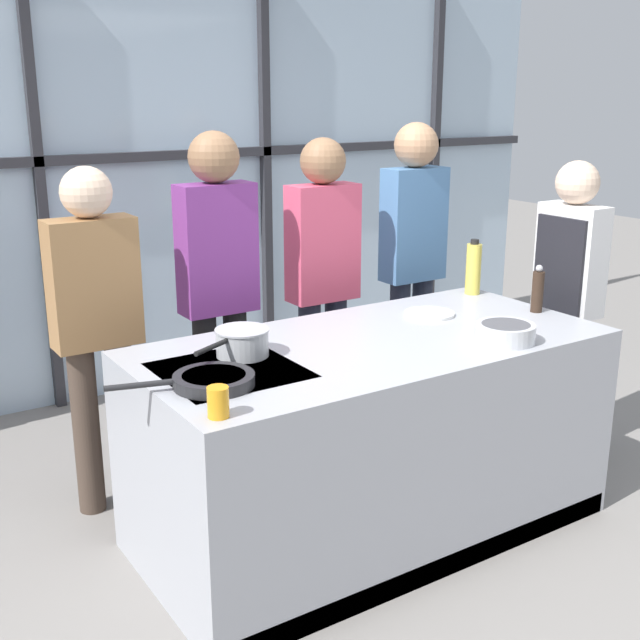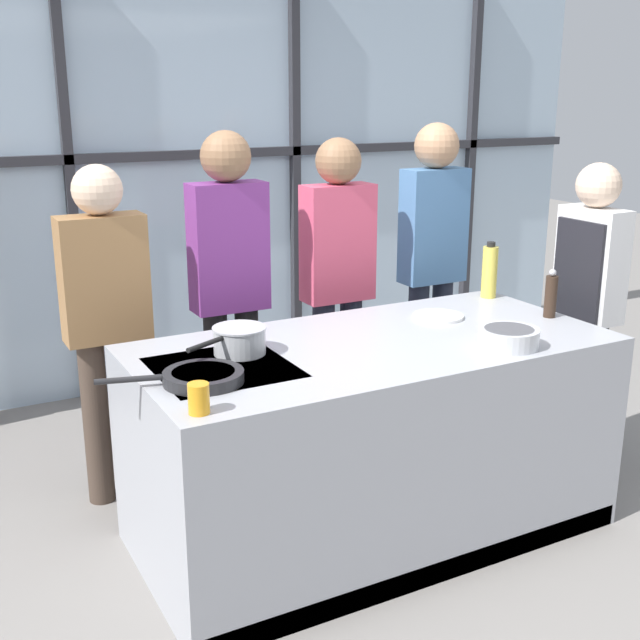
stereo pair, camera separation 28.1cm
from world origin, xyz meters
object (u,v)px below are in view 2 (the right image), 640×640
object	(u,v)px
oil_bottle	(490,271)
white_plate	(438,316)
spectator_far_right	(433,253)
pepper_grinder	(551,295)
juice_glass_near	(199,399)
frying_pan	(202,376)
spectator_center_left	(230,278)
saucepan	(239,339)
chef	(587,294)
mixing_bowl	(509,337)
spectator_center_right	(338,273)
spectator_far_left	(107,314)

from	to	relation	value
oil_bottle	white_plate	bearing A→B (deg)	-157.17
spectator_far_right	pepper_grinder	size ratio (longest dim) A/B	7.62
juice_glass_near	frying_pan	bearing A→B (deg)	68.22
spectator_center_left	saucepan	xyz separation A→B (m)	(-0.26, -0.74, -0.07)
oil_bottle	juice_glass_near	bearing A→B (deg)	-157.73
chef	oil_bottle	size ratio (longest dim) A/B	5.50
chef	oil_bottle	distance (m)	0.52
spectator_far_right	pepper_grinder	distance (m)	0.93
white_plate	mixing_bowl	world-z (taller)	mixing_bowl
pepper_grinder	spectator_center_right	bearing A→B (deg)	124.28
chef	spectator_center_left	size ratio (longest dim) A/B	0.91
spectator_far_left	mixing_bowl	bearing A→B (deg)	139.51
spectator_far_left	frying_pan	xyz separation A→B (m)	(0.11, -0.99, -0.01)
spectator_center_left	white_plate	world-z (taller)	spectator_center_left
spectator_center_left	spectator_center_right	size ratio (longest dim) A/B	1.03
spectator_far_right	mixing_bowl	distance (m)	1.28
spectator_far_left	juice_glass_near	bearing A→B (deg)	89.85
frying_pan	oil_bottle	xyz separation A→B (m)	(1.76, 0.49, 0.11)
spectator_far_left	white_plate	size ratio (longest dim) A/B	6.80
spectator_center_right	saucepan	distance (m)	1.15
spectator_center_left	frying_pan	bearing A→B (deg)	62.46
chef	spectator_center_right	bearing A→B (deg)	53.67
juice_glass_near	spectator_far_right	bearing A→B (deg)	34.04
chef	spectator_center_right	distance (m)	1.30
chef	frying_pan	world-z (taller)	chef
spectator_far_right	white_plate	distance (m)	0.84
juice_glass_near	pepper_grinder	bearing A→B (deg)	9.96
spectator_center_left	spectator_far_right	distance (m)	1.24
spectator_center_left	mixing_bowl	xyz separation A→B (m)	(0.77, -1.19, -0.09)
white_plate	pepper_grinder	distance (m)	0.54
mixing_bowl	spectator_far_left	bearing A→B (deg)	139.51
chef	mixing_bowl	world-z (taller)	chef
spectator_far_right	juice_glass_near	world-z (taller)	spectator_far_right
chef	frying_pan	distance (m)	2.19
spectator_far_left	spectator_center_right	distance (m)	1.24
chef	juice_glass_near	size ratio (longest dim) A/B	15.24
frying_pan	saucepan	bearing A→B (deg)	44.16
spectator_far_left	juice_glass_near	size ratio (longest dim) A/B	15.52
spectator_far_right	pepper_grinder	xyz separation A→B (m)	(0.01, -0.93, -0.04)
chef	spectator_center_right	xyz separation A→B (m)	(-1.05, 0.77, 0.07)
spectator_far_right	white_plate	xyz separation A→B (m)	(-0.46, -0.69, -0.14)
spectator_center_left	juice_glass_near	bearing A→B (deg)	63.66
oil_bottle	spectator_center_right	bearing A→B (deg)	141.58
spectator_center_left	mixing_bowl	size ratio (longest dim) A/B	6.96
spectator_far_right	spectator_center_right	bearing A→B (deg)	0.00
frying_pan	juice_glass_near	bearing A→B (deg)	-111.78
spectator_far_left	spectator_center_right	xyz separation A→B (m)	(1.24, -0.00, 0.06)
saucepan	mixing_bowl	distance (m)	1.13
juice_glass_near	spectator_far_left	bearing A→B (deg)	89.85
spectator_center_left	spectator_far_right	bearing A→B (deg)	-180.00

